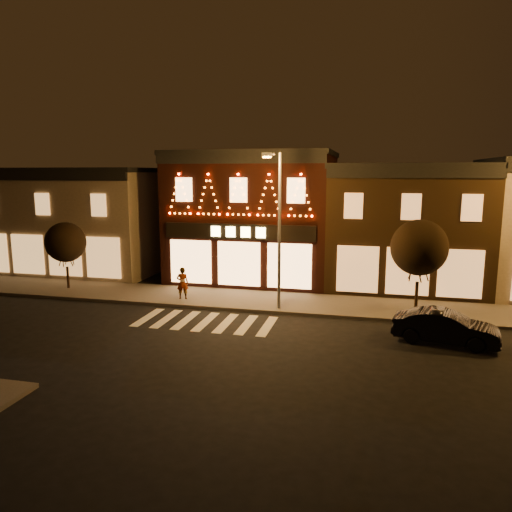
% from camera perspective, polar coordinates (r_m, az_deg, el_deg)
% --- Properties ---
extents(ground, '(120.00, 120.00, 0.00)m').
position_cam_1_polar(ground, '(19.67, -9.91, -11.12)').
color(ground, black).
rests_on(ground, ground).
extents(sidewalk_far, '(44.00, 4.00, 0.15)m').
position_cam_1_polar(sidewalk_far, '(26.32, 1.06, -5.37)').
color(sidewalk_far, '#47423D').
rests_on(sidewalk_far, ground).
extents(building_left, '(12.20, 8.28, 7.30)m').
position_cam_1_polar(building_left, '(37.11, -20.07, 4.13)').
color(building_left, '#776955').
rests_on(building_left, ground).
extents(building_pulp, '(10.20, 8.34, 8.30)m').
position_cam_1_polar(building_pulp, '(31.80, -0.12, 4.77)').
color(building_pulp, black).
rests_on(building_pulp, ground).
extents(building_right_a, '(9.20, 8.28, 7.50)m').
position_cam_1_polar(building_right_a, '(31.04, 17.23, 3.46)').
color(building_right_a, '#332211').
rests_on(building_right_a, ground).
extents(streetlamp_mid, '(0.66, 1.79, 7.80)m').
position_cam_1_polar(streetlamp_mid, '(23.71, 2.59, 4.37)').
color(streetlamp_mid, '#59595E').
rests_on(streetlamp_mid, sidewalk_far).
extents(tree_left, '(2.37, 2.37, 3.96)m').
position_cam_1_polar(tree_left, '(30.60, -21.65, 1.53)').
color(tree_left, black).
rests_on(tree_left, sidewalk_far).
extents(tree_right, '(2.76, 2.76, 4.61)m').
position_cam_1_polar(tree_right, '(24.80, 18.78, 0.95)').
color(tree_right, black).
rests_on(tree_right, sidewalk_far).
extents(dark_sedan, '(4.38, 2.25, 1.38)m').
position_cam_1_polar(dark_sedan, '(21.57, 21.54, -7.85)').
color(dark_sedan, black).
rests_on(dark_sedan, ground).
extents(pedestrian, '(0.72, 0.56, 1.76)m').
position_cam_1_polar(pedestrian, '(26.61, -8.70, -3.19)').
color(pedestrian, gray).
rests_on(pedestrian, sidewalk_far).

